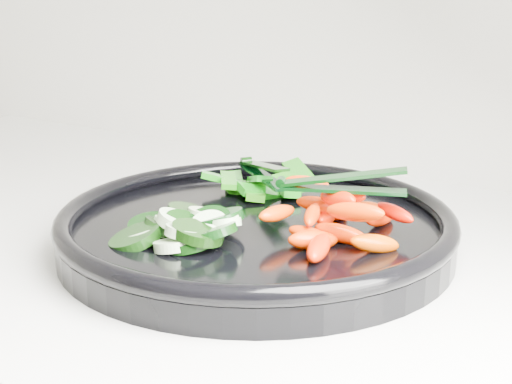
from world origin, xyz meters
The scene contains 6 objects.
veggie_tray centered at (-0.23, 1.68, 0.95)m, with size 0.40×0.40×0.04m.
cucumber_pile centered at (-0.27, 1.61, 0.96)m, with size 0.12×0.12×0.04m.
carrot_pile centered at (-0.15, 1.68, 0.97)m, with size 0.13×0.16×0.05m.
pepper_pile centered at (-0.29, 1.77, 0.96)m, with size 0.12×0.12×0.04m.
tong_carrot centered at (-0.15, 1.69, 1.00)m, with size 0.11×0.06×0.02m.
tong_pepper centered at (-0.28, 1.76, 0.98)m, with size 0.10×0.08×0.02m.
Camera 1 is at (0.12, 1.15, 1.17)m, focal length 50.00 mm.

